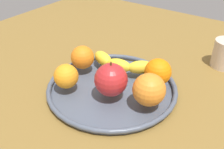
{
  "coord_description": "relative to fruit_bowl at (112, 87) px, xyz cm",
  "views": [
    {
      "loc": [
        31.3,
        -44.14,
        39.73
      ],
      "look_at": [
        0.0,
        0.0,
        4.8
      ],
      "focal_mm": 41.28,
      "sensor_mm": 36.0,
      "label": 1
    }
  ],
  "objects": [
    {
      "name": "apple",
      "position": [
        2.03,
        -3.28,
        4.89
      ],
      "size": [
        8.02,
        8.02,
        8.82
      ],
      "color": "red",
      "rests_on": "fruit_bowl"
    },
    {
      "name": "orange_back_left",
      "position": [
        11.14,
        -1.32,
        4.68
      ],
      "size": [
        7.6,
        7.6,
        7.6
      ],
      "primitive_type": "sphere",
      "color": "orange",
      "rests_on": "fruit_bowl"
    },
    {
      "name": "ground_plane",
      "position": [
        0.0,
        0.0,
        -2.92
      ],
      "size": [
        133.32,
        133.32,
        4.0
      ],
      "primitive_type": "cube",
      "color": "brown"
    },
    {
      "name": "fruit_bowl",
      "position": [
        0.0,
        0.0,
        0.0
      ],
      "size": [
        33.43,
        33.43,
        1.8
      ],
      "color": "#4B5464",
      "rests_on": "ground_plane"
    },
    {
      "name": "orange_center",
      "position": [
        -11.53,
        2.1,
        4.14
      ],
      "size": [
        6.52,
        6.52,
        6.52
      ],
      "primitive_type": "sphere",
      "color": "orange",
      "rests_on": "fruit_bowl"
    },
    {
      "name": "orange_back_right",
      "position": [
        9.09,
        7.14,
        4.3
      ],
      "size": [
        6.84,
        6.84,
        6.84
      ],
      "primitive_type": "sphere",
      "color": "orange",
      "rests_on": "fruit_bowl"
    },
    {
      "name": "orange_front_left",
      "position": [
        -8.72,
        -7.32,
        3.97
      ],
      "size": [
        6.17,
        6.17,
        6.17
      ],
      "primitive_type": "sphere",
      "color": "orange",
      "rests_on": "fruit_bowl"
    },
    {
      "name": "banana",
      "position": [
        -2.07,
        7.64,
        2.68
      ],
      "size": [
        19.18,
        8.76,
        3.59
      ],
      "rotation": [
        0.0,
        0.0,
        0.18
      ],
      "color": "yellow",
      "rests_on": "fruit_bowl"
    }
  ]
}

